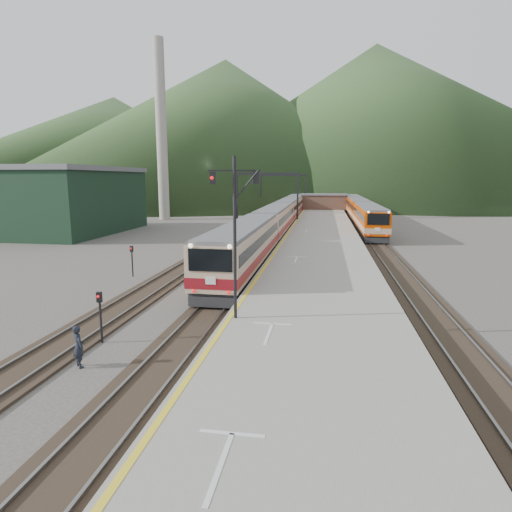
% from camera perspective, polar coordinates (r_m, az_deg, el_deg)
% --- Properties ---
extents(ground, '(400.00, 400.00, 0.00)m').
position_cam_1_polar(ground, '(13.48, -19.60, -21.79)').
color(ground, '#47423D').
rests_on(ground, ground).
extents(track_main, '(2.60, 200.00, 0.23)m').
position_cam_1_polar(track_main, '(50.73, 2.39, 2.35)').
color(track_main, black).
rests_on(track_main, ground).
extents(track_far, '(2.60, 200.00, 0.23)m').
position_cam_1_polar(track_far, '(51.55, -3.14, 2.46)').
color(track_far, black).
rests_on(track_far, ground).
extents(track_second, '(2.60, 200.00, 0.23)m').
position_cam_1_polar(track_second, '(50.71, 15.42, 1.98)').
color(track_second, black).
rests_on(track_second, ground).
extents(platform, '(8.00, 100.00, 1.00)m').
position_cam_1_polar(platform, '(48.36, 8.73, 2.36)').
color(platform, gray).
rests_on(platform, ground).
extents(gantry_near, '(9.55, 0.25, 8.00)m').
position_cam_1_polar(gantry_near, '(65.51, 1.48, 8.97)').
color(gantry_near, black).
rests_on(gantry_near, ground).
extents(gantry_far, '(9.55, 0.25, 8.00)m').
position_cam_1_polar(gantry_far, '(90.35, 3.61, 9.30)').
color(gantry_far, black).
rests_on(gantry_far, ground).
extents(warehouse, '(14.50, 20.50, 8.60)m').
position_cam_1_polar(warehouse, '(62.03, -24.17, 6.85)').
color(warehouse, black).
rests_on(warehouse, ground).
extents(smokestack, '(1.80, 1.80, 30.00)m').
position_cam_1_polar(smokestack, '(77.53, -12.50, 15.90)').
color(smokestack, '#9E998E').
rests_on(smokestack, ground).
extents(station_shed, '(9.40, 4.40, 3.10)m').
position_cam_1_polar(station_shed, '(88.03, 8.99, 7.21)').
color(station_shed, brown).
rests_on(station_shed, platform).
extents(hill_a, '(180.00, 180.00, 60.00)m').
position_cam_1_polar(hill_a, '(206.39, -3.97, 16.59)').
color(hill_a, '#2E4C21').
rests_on(hill_a, ground).
extents(hill_b, '(220.00, 220.00, 75.00)m').
position_cam_1_polar(hill_b, '(243.05, 15.41, 17.08)').
color(hill_b, '#2E4C21').
rests_on(hill_b, ground).
extents(hill_d, '(200.00, 200.00, 55.00)m').
position_cam_1_polar(hill_d, '(280.56, -18.14, 13.92)').
color(hill_d, '#2E4C21').
rests_on(hill_d, ground).
extents(main_train, '(2.89, 79.24, 3.53)m').
position_cam_1_polar(main_train, '(61.43, 3.62, 5.52)').
color(main_train, tan).
rests_on(main_train, track_main).
extents(second_train, '(2.78, 57.00, 3.39)m').
position_cam_1_polar(second_train, '(75.51, 13.44, 6.08)').
color(second_train, '#C73E00').
rests_on(second_train, track_second).
extents(signal_mast, '(2.12, 0.78, 6.96)m').
position_cam_1_polar(signal_mast, '(18.14, -2.86, 4.61)').
color(signal_mast, black).
rests_on(signal_mast, platform).
extents(short_signal_a, '(0.25, 0.20, 2.27)m').
position_cam_1_polar(short_signal_a, '(19.67, -20.06, -6.81)').
color(short_signal_a, black).
rests_on(short_signal_a, ground).
extents(short_signal_b, '(0.26, 0.23, 2.27)m').
position_cam_1_polar(short_signal_b, '(41.23, -2.27, 2.48)').
color(short_signal_b, black).
rests_on(short_signal_b, ground).
extents(short_signal_c, '(0.22, 0.16, 2.27)m').
position_cam_1_polar(short_signal_c, '(32.20, -16.21, -0.11)').
color(short_signal_c, black).
rests_on(short_signal_c, ground).
extents(worker, '(0.71, 0.68, 1.63)m').
position_cam_1_polar(worker, '(17.73, -22.60, -11.06)').
color(worker, black).
rests_on(worker, ground).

